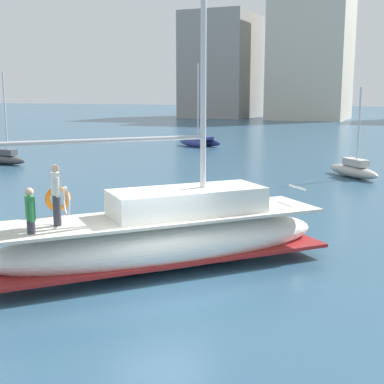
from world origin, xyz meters
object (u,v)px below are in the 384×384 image
(moored_sloop_far, at_px, (200,140))
(moored_cutter_left, at_px, (5,157))
(main_sailboat, at_px, (166,235))
(moored_sloop_near, at_px, (353,169))

(moored_sloop_far, distance_m, moored_cutter_left, 18.57)
(moored_sloop_far, height_order, moored_cutter_left, moored_sloop_far)
(main_sailboat, height_order, moored_sloop_near, main_sailboat)
(main_sailboat, height_order, moored_cutter_left, main_sailboat)
(moored_sloop_near, xyz_separation_m, moored_cutter_left, (-22.72, -3.26, -0.00))
(main_sailboat, distance_m, moored_cutter_left, 25.40)
(moored_sloop_far, bearing_deg, moored_cutter_left, -113.60)
(main_sailboat, bearing_deg, moored_sloop_far, 110.86)
(main_sailboat, bearing_deg, moored_sloop_near, 81.62)
(main_sailboat, distance_m, moored_sloop_far, 35.07)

